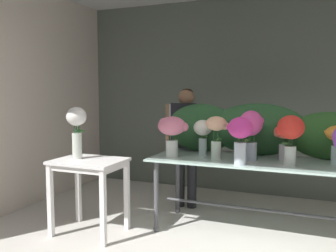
# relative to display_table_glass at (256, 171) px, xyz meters

# --- Properties ---
(ground_plane) EXTENTS (7.70, 7.70, 0.00)m
(ground_plane) POSITION_rel_display_table_glass_xyz_m (-0.30, -0.15, -0.68)
(ground_plane) COLOR silver
(wall_back) EXTENTS (5.29, 0.12, 2.84)m
(wall_back) POSITION_rel_display_table_glass_xyz_m (-0.30, 1.60, 0.74)
(wall_back) COLOR slate
(wall_back) RESTS_ON ground
(wall_left) EXTENTS (0.12, 3.62, 2.84)m
(wall_left) POSITION_rel_display_table_glass_xyz_m (-2.95, -0.15, 0.74)
(wall_left) COLOR beige
(wall_left) RESTS_ON ground
(display_table_glass) EXTENTS (2.18, 0.84, 0.80)m
(display_table_glass) POSITION_rel_display_table_glass_xyz_m (0.00, 0.00, 0.00)
(display_table_glass) COLOR silver
(display_table_glass) RESTS_ON ground
(side_table_white) EXTENTS (0.71, 0.55, 0.79)m
(side_table_white) POSITION_rel_display_table_glass_xyz_m (-1.63, -0.61, -0.01)
(side_table_white) COLOR white
(side_table_white) RESTS_ON ground
(florist) EXTENTS (0.56, 0.24, 1.53)m
(florist) POSITION_rel_display_table_glass_xyz_m (-0.97, 0.58, 0.26)
(florist) COLOR #232328
(florist) RESTS_ON ground
(foliage_backdrop) EXTENTS (2.19, 0.32, 0.57)m
(foliage_backdrop) POSITION_rel_display_table_glass_xyz_m (-0.07, 0.30, 0.39)
(foliage_backdrop) COLOR #28562D
(foliage_backdrop) RESTS_ON display_table_glass
(vase_scarlet_freesia) EXTENTS (0.26, 0.25, 0.48)m
(vase_scarlet_freesia) POSITION_rel_display_table_glass_xyz_m (0.33, -0.17, 0.43)
(vase_scarlet_freesia) COLOR silver
(vase_scarlet_freesia) RESTS_ON display_table_glass
(vase_peach_tulips) EXTENTS (0.23, 0.22, 0.45)m
(vase_peach_tulips) POSITION_rel_display_table_glass_xyz_m (-0.39, -0.12, 0.41)
(vase_peach_tulips) COLOR silver
(vase_peach_tulips) RESTS_ON display_table_glass
(vase_ivory_anemones) EXTENTS (0.21, 0.21, 0.39)m
(vase_ivory_anemones) POSITION_rel_display_table_glass_xyz_m (-0.60, 0.08, 0.37)
(vase_ivory_anemones) COLOR silver
(vase_ivory_anemones) RESTS_ON display_table_glass
(vase_rosy_peonies) EXTENTS (0.33, 0.30, 0.44)m
(vase_rosy_peonies) POSITION_rel_display_table_glass_xyz_m (-0.87, -0.16, 0.40)
(vase_rosy_peonies) COLOR silver
(vase_rosy_peonies) RESTS_ON display_table_glass
(vase_fuchsia_stock) EXTENTS (0.25, 0.24, 0.51)m
(vase_fuchsia_stock) POSITION_rel_display_table_glass_xyz_m (-0.06, -0.03, 0.43)
(vase_fuchsia_stock) COLOR silver
(vase_fuchsia_stock) RESTS_ON display_table_glass
(vase_magenta_ranunculus) EXTENTS (0.25, 0.24, 0.46)m
(vase_magenta_ranunculus) POSITION_rel_display_table_glass_xyz_m (-0.12, -0.31, 0.41)
(vase_magenta_ranunculus) COLOR silver
(vase_magenta_ranunculus) RESTS_ON display_table_glass
(vase_coral_carnations) EXTENTS (0.21, 0.21, 0.37)m
(vase_coral_carnations) POSITION_rel_display_table_glass_xyz_m (0.25, 0.09, 0.35)
(vase_coral_carnations) COLOR silver
(vase_coral_carnations) RESTS_ON display_table_glass
(vase_white_roses_tall) EXTENTS (0.21, 0.21, 0.54)m
(vase_white_roses_tall) POSITION_rel_display_table_glass_xyz_m (-1.77, -0.61, 0.46)
(vase_white_roses_tall) COLOR silver
(vase_white_roses_tall) RESTS_ON side_table_white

